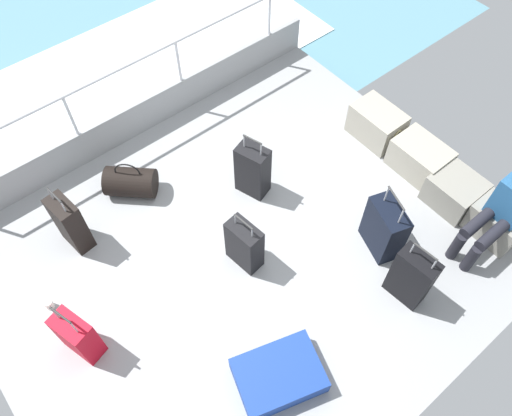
{
  "coord_description": "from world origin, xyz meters",
  "views": [
    {
      "loc": [
        2.04,
        -1.57,
        4.62
      ],
      "look_at": [
        -0.25,
        0.29,
        0.25
      ],
      "focal_mm": 35.33,
      "sensor_mm": 36.0,
      "label": 1
    }
  ],
  "objects_px": {
    "cargo_crate_3": "(497,223)",
    "suitcase_3": "(411,277)",
    "suitcase_1": "(78,336)",
    "suitcase_6": "(244,245)",
    "cargo_crate_0": "(377,124)",
    "suitcase_4": "(70,223)",
    "passenger_seated": "(501,212)",
    "suitcase_2": "(253,170)",
    "cargo_crate_2": "(455,191)",
    "suitcase_5": "(384,228)",
    "duffel_bag": "(131,182)",
    "paper_cup": "(49,304)",
    "cargo_crate_1": "(420,158)",
    "suitcase_0": "(279,375)"
  },
  "relations": [
    {
      "from": "cargo_crate_3",
      "to": "suitcase_3",
      "type": "bearing_deg",
      "value": -95.59
    },
    {
      "from": "suitcase_0",
      "to": "suitcase_2",
      "type": "relative_size",
      "value": 1.04
    },
    {
      "from": "passenger_seated",
      "to": "duffel_bag",
      "type": "xyz_separation_m",
      "value": [
        -2.89,
        -2.49,
        -0.4
      ]
    },
    {
      "from": "passenger_seated",
      "to": "suitcase_2",
      "type": "xyz_separation_m",
      "value": [
        -2.06,
        -1.42,
        -0.23
      ]
    },
    {
      "from": "passenger_seated",
      "to": "suitcase_6",
      "type": "relative_size",
      "value": 1.48
    },
    {
      "from": "suitcase_2",
      "to": "suitcase_5",
      "type": "relative_size",
      "value": 0.98
    },
    {
      "from": "suitcase_1",
      "to": "paper_cup",
      "type": "xyz_separation_m",
      "value": [
        -0.58,
        -0.08,
        -0.23
      ]
    },
    {
      "from": "suitcase_3",
      "to": "suitcase_5",
      "type": "xyz_separation_m",
      "value": [
        -0.54,
        0.22,
        -0.03
      ]
    },
    {
      "from": "cargo_crate_1",
      "to": "passenger_seated",
      "type": "relative_size",
      "value": 0.6
    },
    {
      "from": "cargo_crate_0",
      "to": "suitcase_3",
      "type": "distance_m",
      "value": 2.09
    },
    {
      "from": "suitcase_2",
      "to": "suitcase_3",
      "type": "distance_m",
      "value": 1.97
    },
    {
      "from": "suitcase_2",
      "to": "suitcase_3",
      "type": "relative_size",
      "value": 1.0
    },
    {
      "from": "cargo_crate_0",
      "to": "suitcase_1",
      "type": "bearing_deg",
      "value": -88.19
    },
    {
      "from": "cargo_crate_0",
      "to": "suitcase_4",
      "type": "distance_m",
      "value": 3.64
    },
    {
      "from": "suitcase_4",
      "to": "paper_cup",
      "type": "relative_size",
      "value": 8.37
    },
    {
      "from": "suitcase_2",
      "to": "cargo_crate_0",
      "type": "bearing_deg",
      "value": 79.36
    },
    {
      "from": "suitcase_3",
      "to": "duffel_bag",
      "type": "bearing_deg",
      "value": -152.9
    },
    {
      "from": "cargo_crate_0",
      "to": "suitcase_6",
      "type": "height_order",
      "value": "suitcase_6"
    },
    {
      "from": "suitcase_4",
      "to": "suitcase_6",
      "type": "bearing_deg",
      "value": 43.53
    },
    {
      "from": "suitcase_4",
      "to": "suitcase_5",
      "type": "distance_m",
      "value": 3.16
    },
    {
      "from": "suitcase_3",
      "to": "suitcase_4",
      "type": "xyz_separation_m",
      "value": [
        -2.57,
        -2.2,
        -0.0
      ]
    },
    {
      "from": "cargo_crate_0",
      "to": "suitcase_5",
      "type": "height_order",
      "value": "suitcase_5"
    },
    {
      "from": "suitcase_4",
      "to": "suitcase_5",
      "type": "xyz_separation_m",
      "value": [
        2.04,
        2.42,
        -0.02
      ]
    },
    {
      "from": "cargo_crate_1",
      "to": "duffel_bag",
      "type": "distance_m",
      "value": 3.27
    },
    {
      "from": "cargo_crate_1",
      "to": "passenger_seated",
      "type": "bearing_deg",
      "value": -12.12
    },
    {
      "from": "paper_cup",
      "to": "cargo_crate_3",
      "type": "bearing_deg",
      "value": 61.4
    },
    {
      "from": "cargo_crate_0",
      "to": "suitcase_1",
      "type": "height_order",
      "value": "suitcase_1"
    },
    {
      "from": "paper_cup",
      "to": "suitcase_3",
      "type": "bearing_deg",
      "value": 53.24
    },
    {
      "from": "cargo_crate_3",
      "to": "paper_cup",
      "type": "bearing_deg",
      "value": -118.6
    },
    {
      "from": "cargo_crate_3",
      "to": "suitcase_3",
      "type": "relative_size",
      "value": 0.67
    },
    {
      "from": "cargo_crate_3",
      "to": "passenger_seated",
      "type": "xyz_separation_m",
      "value": [
        0.0,
        -0.18,
        0.38
      ]
    },
    {
      "from": "passenger_seated",
      "to": "suitcase_0",
      "type": "height_order",
      "value": "passenger_seated"
    },
    {
      "from": "suitcase_0",
      "to": "duffel_bag",
      "type": "distance_m",
      "value": 2.63
    },
    {
      "from": "suitcase_5",
      "to": "cargo_crate_0",
      "type": "bearing_deg",
      "value": 135.14
    },
    {
      "from": "suitcase_5",
      "to": "cargo_crate_2",
      "type": "bearing_deg",
      "value": 83.32
    },
    {
      "from": "cargo_crate_1",
      "to": "paper_cup",
      "type": "relative_size",
      "value": 6.55
    },
    {
      "from": "passenger_seated",
      "to": "paper_cup",
      "type": "height_order",
      "value": "passenger_seated"
    },
    {
      "from": "cargo_crate_2",
      "to": "suitcase_4",
      "type": "distance_m",
      "value": 4.07
    },
    {
      "from": "cargo_crate_2",
      "to": "duffel_bag",
      "type": "height_order",
      "value": "duffel_bag"
    },
    {
      "from": "duffel_bag",
      "to": "suitcase_3",
      "type": "bearing_deg",
      "value": 27.1
    },
    {
      "from": "suitcase_3",
      "to": "suitcase_6",
      "type": "relative_size",
      "value": 1.15
    },
    {
      "from": "cargo_crate_1",
      "to": "suitcase_6",
      "type": "xyz_separation_m",
      "value": [
        -0.32,
        -2.29,
        0.1
      ]
    },
    {
      "from": "suitcase_1",
      "to": "suitcase_6",
      "type": "xyz_separation_m",
      "value": [
        0.22,
        1.72,
        0.02
      ]
    },
    {
      "from": "cargo_crate_2",
      "to": "suitcase_6",
      "type": "distance_m",
      "value": 2.4
    },
    {
      "from": "suitcase_3",
      "to": "passenger_seated",
      "type": "bearing_deg",
      "value": 83.48
    },
    {
      "from": "cargo_crate_0",
      "to": "suitcase_1",
      "type": "relative_size",
      "value": 0.84
    },
    {
      "from": "passenger_seated",
      "to": "suitcase_3",
      "type": "height_order",
      "value": "passenger_seated"
    },
    {
      "from": "suitcase_0",
      "to": "suitcase_2",
      "type": "distance_m",
      "value": 2.15
    },
    {
      "from": "cargo_crate_0",
      "to": "duffel_bag",
      "type": "height_order",
      "value": "duffel_bag"
    },
    {
      "from": "cargo_crate_1",
      "to": "passenger_seated",
      "type": "height_order",
      "value": "passenger_seated"
    }
  ]
}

